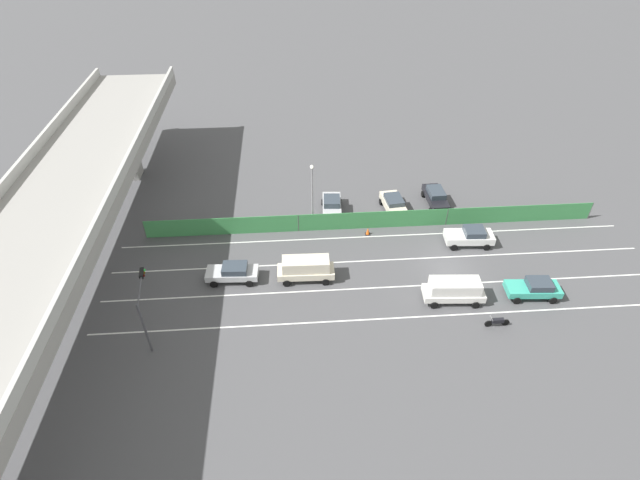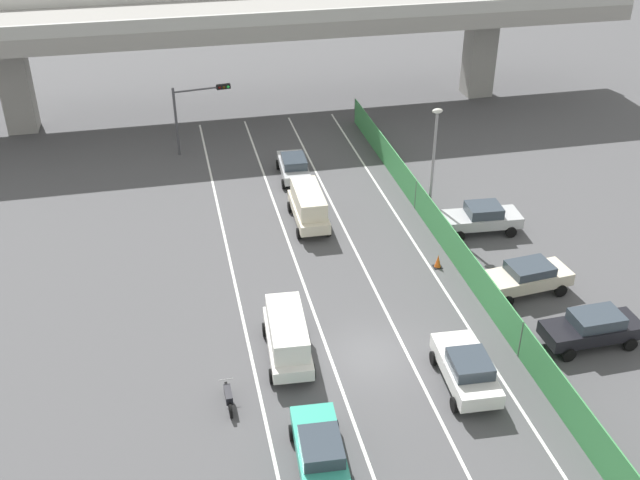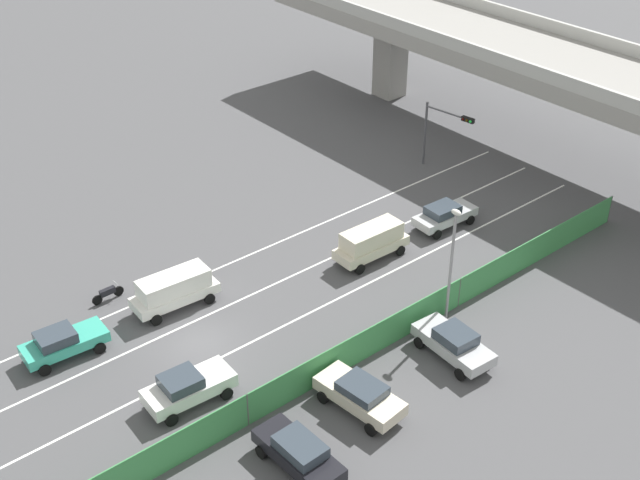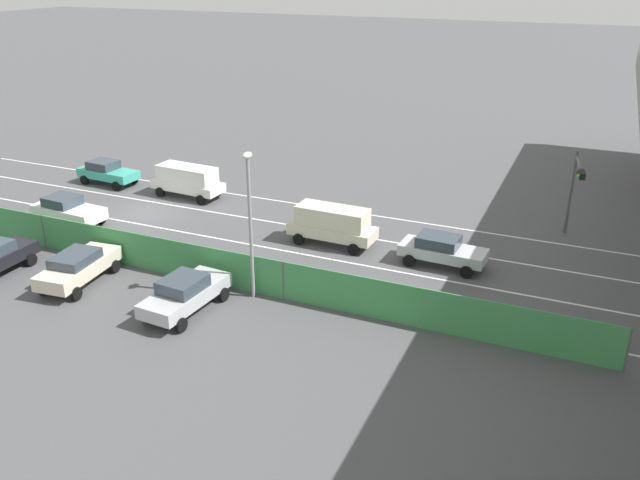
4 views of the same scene
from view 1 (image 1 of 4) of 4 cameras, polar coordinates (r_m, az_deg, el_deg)
The scene contains 19 objects.
ground_plane at distance 43.54m, azimuth 14.98°, elevation -3.47°, with size 300.00×300.00×0.00m, color #4C4C4F.
lane_line_left_edge at distance 38.57m, azimuth 9.02°, elevation -9.13°, with size 0.14×47.30×0.01m, color silver.
lane_line_mid_left at distance 40.91m, azimuth 8.08°, elevation -5.56°, with size 0.14×47.30×0.01m, color silver.
lane_line_mid_right at distance 43.40m, azimuth 7.25°, elevation -2.39°, with size 0.14×47.30×0.01m, color silver.
lane_line_right_edge at distance 46.02m, azimuth 6.52°, elevation 0.43°, with size 0.14×47.30×0.01m, color silver.
elevated_overpass at distance 41.08m, azimuth -29.13°, elevation 2.03°, with size 56.79×9.01×8.80m.
green_fence at distance 46.53m, azimuth 6.33°, elevation 2.38°, with size 0.10×43.40×1.89m.
car_van_cream at distance 40.48m, azimuth -1.70°, elevation -3.32°, with size 2.04×4.84×2.13m.
car_taxi_teal at distance 42.86m, azimuth 24.07°, elevation -5.21°, with size 2.17×4.42×1.62m.
car_sedan_white at distance 46.37m, azimuth 17.36°, elevation 0.46°, with size 2.26×4.49×1.73m.
car_sedan_silver at distance 41.23m, azimuth -10.29°, elevation -3.76°, with size 2.10×4.44×1.58m.
car_van_white at distance 40.09m, azimuth 15.62°, elevation -5.67°, with size 2.23×4.97×2.08m.
motorcycle at distance 39.63m, azimuth 20.30°, elevation -9.08°, with size 0.60×1.95×0.93m.
parked_sedan_dark at distance 51.02m, azimuth 13.55°, elevation 5.03°, with size 4.59×2.02×1.67m.
parked_sedan_cream at distance 49.06m, azimuth 8.76°, elevation 4.22°, with size 4.65×2.40×1.61m.
parked_wagon_silver at distance 48.31m, azimuth 1.41°, elevation 4.12°, with size 4.62×2.30×1.68m.
traffic_light at distance 36.64m, azimuth -20.25°, elevation -6.92°, with size 4.02×0.75×4.84m.
street_lamp at distance 44.36m, azimuth -0.93°, elevation 5.78°, with size 0.60×0.36×6.92m.
traffic_cone at distance 46.02m, azimuth 5.70°, elevation 1.04°, with size 0.47×0.47×0.74m.
Camera 1 is at (-30.30, 13.44, 28.23)m, focal length 26.98 mm.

